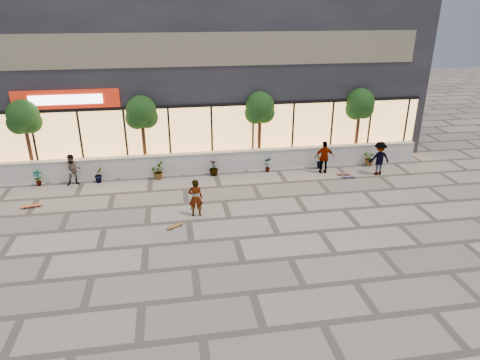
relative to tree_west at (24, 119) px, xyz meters
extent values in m
plane|color=#A89E92|center=(9.00, -7.70, -2.99)|extent=(80.00, 80.00, 0.00)
cube|color=silver|center=(9.00, -0.70, -2.49)|extent=(22.00, 0.35, 1.00)
cube|color=#B2AFA8|center=(9.00, -0.70, -1.97)|extent=(22.00, 0.42, 0.04)
cube|color=black|center=(9.00, 4.80, 1.26)|extent=(24.00, 9.00, 8.50)
cube|color=#FFB966|center=(9.00, 0.28, -1.29)|extent=(23.04, 0.05, 3.00)
cube|color=black|center=(9.00, 0.25, 0.26)|extent=(23.04, 0.08, 0.15)
cube|color=#AD1E0C|center=(2.00, 0.23, 0.81)|extent=(5.00, 0.10, 0.90)
cube|color=white|center=(2.00, 0.16, 0.81)|extent=(3.40, 0.06, 0.45)
cube|color=brown|center=(9.00, 0.28, 3.01)|extent=(21.60, 0.05, 1.60)
imported|color=#1D3C13|center=(0.50, -1.25, -2.58)|extent=(0.43, 0.29, 0.81)
imported|color=#1D3C13|center=(3.30, -1.25, -2.58)|extent=(0.57, 0.57, 0.81)
imported|color=#1D3C13|center=(6.10, -1.25, -2.58)|extent=(0.68, 0.77, 0.81)
imported|color=#1D3C13|center=(8.90, -1.25, -2.58)|extent=(0.64, 0.64, 0.81)
imported|color=#1D3C13|center=(11.70, -1.25, -2.58)|extent=(0.46, 0.35, 0.81)
imported|color=#1D3C13|center=(14.50, -1.25, -2.58)|extent=(0.55, 0.57, 0.81)
imported|color=#1D3C13|center=(17.30, -1.25, -2.58)|extent=(0.77, 0.84, 0.81)
cylinder|color=#4E2C1B|center=(0.00, 0.00, -1.37)|extent=(0.18, 0.18, 3.24)
sphere|color=#1D3C13|center=(0.00, 0.00, 0.18)|extent=(1.50, 1.50, 1.50)
sphere|color=#1D3C13|center=(-0.25, -0.05, -0.18)|extent=(1.10, 1.10, 1.10)
sphere|color=#1D3C13|center=(0.25, 0.05, -0.18)|extent=(1.10, 1.10, 1.10)
cylinder|color=#4E2C1B|center=(5.50, 0.00, -1.37)|extent=(0.18, 0.18, 3.24)
sphere|color=#1D3C13|center=(5.50, 0.00, 0.18)|extent=(1.50, 1.50, 1.50)
sphere|color=#1D3C13|center=(5.25, -0.05, -0.18)|extent=(1.10, 1.10, 1.10)
sphere|color=#1D3C13|center=(5.75, 0.05, -0.18)|extent=(1.10, 1.10, 1.10)
cylinder|color=#4E2C1B|center=(11.50, 0.00, -1.37)|extent=(0.18, 0.18, 3.24)
sphere|color=#1D3C13|center=(11.50, 0.00, 0.18)|extent=(1.50, 1.50, 1.50)
sphere|color=#1D3C13|center=(11.25, -0.05, -0.18)|extent=(1.10, 1.10, 1.10)
sphere|color=#1D3C13|center=(11.75, 0.05, -0.18)|extent=(1.10, 1.10, 1.10)
cylinder|color=#4E2C1B|center=(17.00, 0.00, -1.37)|extent=(0.18, 0.18, 3.24)
sphere|color=#1D3C13|center=(17.00, 0.00, 0.18)|extent=(1.50, 1.50, 1.50)
sphere|color=#1D3C13|center=(16.75, -0.05, -0.18)|extent=(1.10, 1.10, 1.10)
sphere|color=#1D3C13|center=(17.25, 0.05, -0.18)|extent=(1.10, 1.10, 1.10)
imported|color=white|center=(7.70, -5.59, -2.19)|extent=(0.61, 0.43, 1.59)
imported|color=tan|center=(2.19, -1.40, -2.22)|extent=(0.82, 0.68, 1.53)
imported|color=white|center=(14.49, -1.86, -2.14)|extent=(1.03, 0.52, 1.69)
imported|color=maroon|center=(17.14, -2.52, -2.12)|extent=(1.13, 0.66, 1.73)
cube|color=brown|center=(6.81, -6.47, -2.91)|extent=(0.71, 0.54, 0.02)
cylinder|color=black|center=(6.97, -6.30, -2.96)|extent=(0.06, 0.05, 0.05)
cylinder|color=black|center=(7.04, -6.41, -2.96)|extent=(0.06, 0.05, 0.05)
cylinder|color=black|center=(6.59, -6.54, -2.96)|extent=(0.06, 0.05, 0.05)
cylinder|color=black|center=(6.66, -6.64, -2.96)|extent=(0.06, 0.05, 0.05)
cube|color=#DD5929|center=(0.81, -3.69, -2.89)|extent=(0.89, 0.38, 0.02)
cylinder|color=black|center=(1.06, -3.57, -2.95)|extent=(0.07, 0.04, 0.06)
cylinder|color=black|center=(1.09, -3.72, -2.95)|extent=(0.07, 0.04, 0.06)
cylinder|color=black|center=(0.53, -3.66, -2.95)|extent=(0.07, 0.04, 0.06)
cylinder|color=black|center=(0.56, -3.82, -2.95)|extent=(0.07, 0.04, 0.06)
cube|color=brown|center=(15.41, -2.36, -2.91)|extent=(0.72, 0.32, 0.02)
cylinder|color=black|center=(15.63, -2.34, -2.96)|extent=(0.05, 0.04, 0.05)
cylinder|color=black|center=(15.61, -2.46, -2.96)|extent=(0.05, 0.04, 0.05)
cylinder|color=black|center=(15.21, -2.25, -2.96)|extent=(0.05, 0.04, 0.05)
cylinder|color=black|center=(15.19, -2.37, -2.96)|extent=(0.05, 0.04, 0.05)
cube|color=#5B5093|center=(15.50, -2.74, -2.91)|extent=(0.74, 0.27, 0.02)
cylinder|color=black|center=(15.73, -2.70, -2.96)|extent=(0.05, 0.03, 0.05)
cylinder|color=black|center=(15.71, -2.83, -2.96)|extent=(0.05, 0.03, 0.05)
cylinder|color=black|center=(15.29, -2.65, -2.96)|extent=(0.05, 0.03, 0.05)
cylinder|color=black|center=(15.27, -2.78, -2.96)|extent=(0.05, 0.03, 0.05)
camera|label=1|loc=(6.88, -21.36, 5.06)|focal=32.00mm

